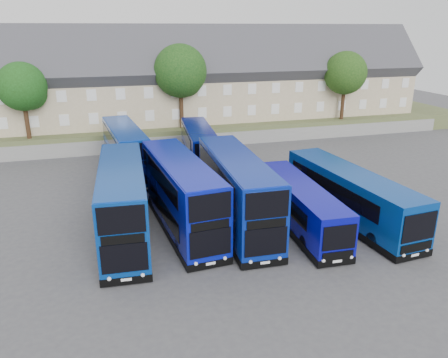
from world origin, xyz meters
TOP-DOWN VIEW (x-y plane):
  - ground at (0.00, 0.00)m, footprint 120.00×120.00m
  - retaining_wall at (0.00, 24.00)m, footprint 70.00×0.40m
  - earth_bank at (0.00, 34.00)m, footprint 80.00×20.00m
  - terrace_row at (3.00, 30.00)m, footprint 60.00×10.40m
  - dd_front_left at (-5.98, 3.60)m, footprint 3.45×11.94m
  - dd_front_mid at (-2.22, 3.97)m, footprint 3.65×11.97m
  - dd_front_right at (1.42, 3.35)m, footprint 3.22×12.13m
  - dd_rear_left at (-4.94, 16.53)m, footprint 3.52×11.25m
  - dd_rear_right at (1.72, 15.66)m, footprint 3.34×10.46m
  - coach_east_a at (5.37, 1.85)m, footprint 2.82×11.10m
  - coach_east_b at (9.24, 2.07)m, footprint 3.73×12.87m
  - tree_west at (-13.85, 25.10)m, footprint 4.80×4.80m
  - tree_mid at (2.15, 25.60)m, footprint 5.76×5.76m
  - tree_east at (22.15, 25.10)m, footprint 5.12×5.12m
  - tree_far at (28.15, 32.10)m, footprint 5.44×5.44m

SIDE VIEW (x-z plane):
  - ground at x=0.00m, z-range 0.00..0.00m
  - retaining_wall at x=0.00m, z-range 0.00..1.50m
  - earth_bank at x=0.00m, z-range 0.00..2.00m
  - coach_east_a at x=5.37m, z-range -0.03..2.97m
  - coach_east_b at x=9.24m, z-range -0.03..3.44m
  - dd_rear_right at x=1.72m, z-range -0.04..4.05m
  - dd_rear_left at x=-4.94m, z-range -0.04..4.36m
  - dd_front_left at x=-5.98m, z-range -0.04..4.65m
  - dd_front_mid at x=-2.22m, z-range -0.04..4.65m
  - dd_front_right at x=1.42m, z-range -0.04..4.75m
  - terrace_row at x=3.00m, z-range 1.00..12.20m
  - tree_west at x=-13.85m, z-range 3.23..10.88m
  - tree_east at x=22.15m, z-range 3.31..11.47m
  - tree_far at x=28.15m, z-range 3.39..12.06m
  - tree_mid at x=2.15m, z-range 3.48..12.66m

